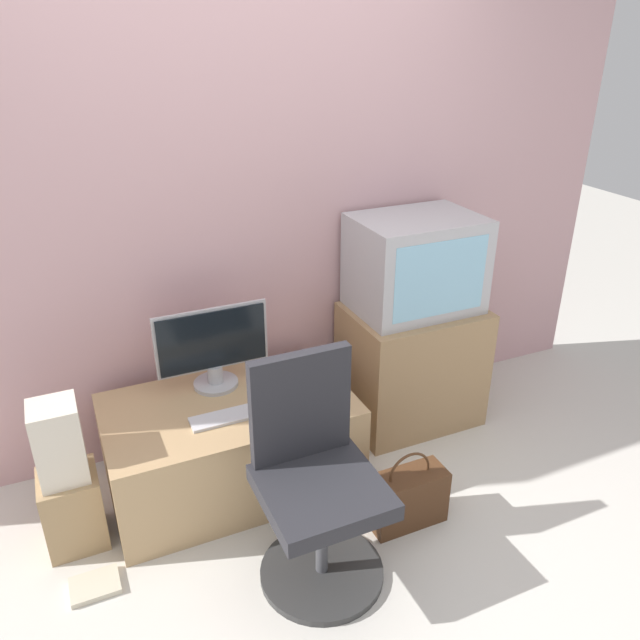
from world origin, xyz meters
TOP-DOWN VIEW (x-y plane):
  - ground_plane at (0.00, 0.00)m, footprint 12.00×12.00m
  - wall_back at (0.00, 1.32)m, footprint 4.40×0.05m
  - desk at (-0.22, 0.87)m, footprint 1.13×0.67m
  - side_stand at (0.86, 1.01)m, footprint 0.70×0.51m
  - main_monitor at (-0.23, 1.05)m, footprint 0.54×0.21m
  - keyboard at (-0.27, 0.76)m, footprint 0.32×0.11m
  - mouse at (-0.05, 0.76)m, footprint 0.06×0.04m
  - crt_tv at (0.86, 1.04)m, footprint 0.63×0.47m
  - office_chair at (-0.06, 0.23)m, footprint 0.50×0.50m
  - cardboard_box_lower at (-0.95, 0.78)m, footprint 0.24×0.24m
  - cardboard_box_upper at (-0.95, 0.78)m, footprint 0.19×0.19m
  - handbag at (0.41, 0.30)m, footprint 0.35×0.15m
  - book at (-0.92, 0.48)m, footprint 0.19×0.15m

SIDE VIEW (x-z plane):
  - ground_plane at x=0.00m, z-range 0.00..0.00m
  - book at x=-0.92m, z-range 0.00..0.02m
  - handbag at x=0.41m, z-range -0.05..0.32m
  - cardboard_box_lower at x=-0.95m, z-range 0.00..0.35m
  - desk at x=-0.22m, z-range 0.00..0.46m
  - side_stand at x=0.86m, z-range 0.00..0.67m
  - office_chair at x=-0.06m, z-range -0.06..0.87m
  - keyboard at x=-0.27m, z-range 0.46..0.47m
  - mouse at x=-0.05m, z-range 0.46..0.49m
  - cardboard_box_upper at x=-0.95m, z-range 0.35..0.70m
  - main_monitor at x=-0.23m, z-range 0.46..0.87m
  - crt_tv at x=0.86m, z-range 0.67..1.17m
  - wall_back at x=0.00m, z-range 0.00..2.60m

